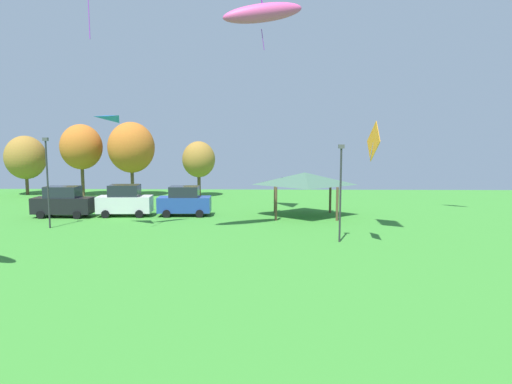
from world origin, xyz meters
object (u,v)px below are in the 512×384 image
Objects in this scene: park_pavilion at (305,179)px; treeline_tree_1 at (81,147)px; kite_flying_10 at (373,141)px; kite_flying_1 at (263,13)px; parked_car_third_from_left at (184,201)px; treeline_tree_2 at (131,148)px; kite_flying_8 at (120,132)px; light_post_0 at (47,178)px; parked_car_leftmost at (63,202)px; light_post_1 at (341,187)px; treeline_tree_3 at (199,159)px; parked_car_second_from_left at (125,201)px; treeline_tree_0 at (26,158)px.

treeline_tree_1 is at bearing 151.03° from park_pavilion.
kite_flying_1 is at bearing 136.75° from kite_flying_10.
treeline_tree_2 is at bearing 120.33° from parked_car_third_from_left.
kite_flying_8 is at bearing 163.17° from kite_flying_10.
parked_car_third_from_left is 0.68× the size of light_post_0.
parked_car_leftmost is 0.58× the size of treeline_tree_2.
treeline_tree_1 is (-23.48, 13.00, 2.34)m from park_pavilion.
parked_car_third_from_left is at bearing 140.92° from kite_flying_10.
light_post_1 is (19.87, -3.96, -0.22)m from light_post_0.
treeline_tree_3 is at bearing 112.44° from kite_flying_1.
parked_car_leftmost is at bearing -176.42° from parked_car_second_from_left.
light_post_0 is at bearing -176.15° from kite_flying_1.
kite_flying_8 is 0.26× the size of treeline_tree_2.
light_post_1 is at bearing -21.32° from parked_car_leftmost.
treeline_tree_2 is at bearing 131.22° from light_post_1.
parked_car_leftmost is 19.65m from park_pavilion.
parked_car_third_from_left is 19.27m from treeline_tree_1.
kite_flying_8 reaches higher than parked_car_third_from_left.
treeline_tree_0 is at bearing 121.34° from light_post_0.
kite_flying_1 reaches higher than kite_flying_8.
kite_flying_1 reaches higher than light_post_0.
park_pavilion is at bearing -2.25° from parked_car_second_from_left.
kite_flying_1 is 12.84m from kite_flying_8.
treeline_tree_0 is (-26.93, 18.41, -10.70)m from kite_flying_1.
treeline_tree_3 reaches higher than parked_car_second_from_left.
parked_car_third_from_left is 14.80m from light_post_1.
parked_car_second_from_left is at bearing 7.57° from parked_car_leftmost.
light_post_0 is (-5.26, 0.10, -3.15)m from kite_flying_8.
treeline_tree_1 reaches higher than treeline_tree_3.
kite_flying_8 reaches higher than treeline_tree_3.
kite_flying_10 reaches higher than park_pavilion.
treeline_tree_2 is (1.74, 13.35, 4.15)m from parked_car_leftmost.
kite_flying_8 reaches higher than treeline_tree_0.
treeline_tree_3 is at bearing 2.65° from treeline_tree_2.
treeline_tree_2 is 1.34× the size of treeline_tree_3.
kite_flying_8 is at bearing -123.62° from parked_car_third_from_left.
treeline_tree_3 is at bearing 118.15° from light_post_1.
treeline_tree_0 reaches higher than park_pavilion.
treeline_tree_1 reaches higher than parked_car_second_from_left.
park_pavilion is 1.01× the size of treeline_tree_3.
light_post_1 is (4.77, -4.98, -11.54)m from kite_flying_1.
treeline_tree_0 reaches higher than parked_car_third_from_left.
parked_car_second_from_left is at bearing -76.30° from treeline_tree_2.
treeline_tree_0 reaches higher than parked_car_second_from_left.
kite_flying_10 reaches higher than parked_car_leftmost.
park_pavilion is 19.26m from light_post_0.
treeline_tree_0 is at bearing 126.89° from parked_car_leftmost.
treeline_tree_2 is (-4.58, 18.05, -1.38)m from kite_flying_8.
light_post_0 reaches higher than light_post_1.
kite_flying_1 is 1.25× the size of parked_car_leftmost.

